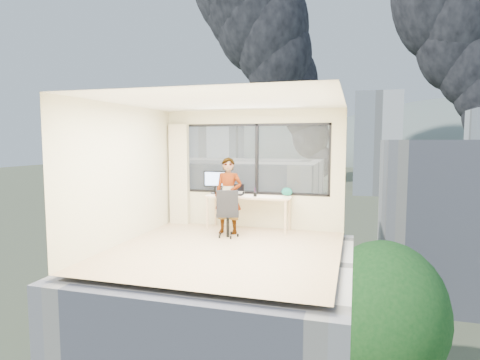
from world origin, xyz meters
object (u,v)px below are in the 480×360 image
(desk, at_px, (248,213))
(handbag, at_px, (287,192))
(person, at_px, (228,196))
(laptop, at_px, (236,190))
(monitor, at_px, (215,182))
(chair, at_px, (228,213))
(game_console, at_px, (237,192))

(desk, relative_size, handbag, 7.77)
(person, relative_size, laptop, 4.54)
(desk, distance_m, monitor, 1.03)
(laptop, xyz_separation_m, handbag, (1.10, 0.18, -0.02))
(chair, xyz_separation_m, game_console, (-0.08, 0.93, 0.29))
(chair, bearing_deg, handbag, 26.16)
(desk, height_order, monitor, monitor)
(desk, bearing_deg, game_console, 146.97)
(desk, distance_m, handbag, 0.95)
(game_console, relative_size, handbag, 1.30)
(monitor, height_order, game_console, monitor)
(person, bearing_deg, chair, -75.83)
(desk, relative_size, monitor, 3.48)
(desk, distance_m, game_console, 0.56)
(person, xyz_separation_m, handbag, (1.12, 0.61, 0.05))
(chair, distance_m, handbag, 1.43)
(monitor, distance_m, laptop, 0.53)
(chair, bearing_deg, desk, 56.41)
(desk, relative_size, game_console, 5.98)
(chair, relative_size, game_console, 3.28)
(monitor, bearing_deg, person, -51.89)
(desk, bearing_deg, handbag, 14.00)
(person, distance_m, monitor, 0.74)
(desk, xyz_separation_m, laptop, (-0.30, 0.02, 0.48))
(person, bearing_deg, game_console, 88.00)
(monitor, bearing_deg, handbag, -1.09)
(monitor, relative_size, laptop, 1.48)
(chair, xyz_separation_m, handbag, (1.03, 0.93, 0.35))
(desk, height_order, game_console, game_console)
(game_console, xyz_separation_m, laptop, (0.02, -0.18, 0.07))
(desk, distance_m, person, 0.67)
(person, bearing_deg, laptop, 85.49)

